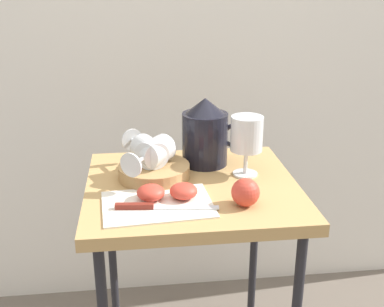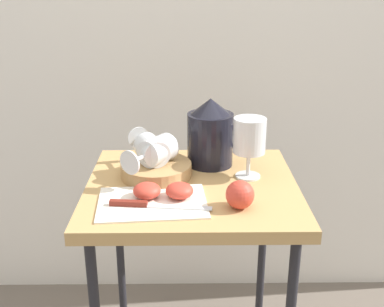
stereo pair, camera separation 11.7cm
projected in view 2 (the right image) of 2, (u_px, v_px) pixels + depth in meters
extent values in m
cube|color=tan|center=(192.00, 189.00, 1.21)|extent=(0.52, 0.48, 0.03)
cylinder|color=black|center=(121.00, 260.00, 1.51)|extent=(0.02, 0.02, 0.65)
cylinder|color=black|center=(262.00, 259.00, 1.52)|extent=(0.02, 0.02, 0.65)
cube|color=silver|center=(152.00, 203.00, 1.10)|extent=(0.26, 0.19, 0.00)
cylinder|color=#AD8451|center=(156.00, 170.00, 1.24)|extent=(0.18, 0.18, 0.03)
cylinder|color=black|center=(210.00, 139.00, 1.30)|extent=(0.12, 0.12, 0.14)
cylinder|color=#D1661E|center=(210.00, 149.00, 1.31)|extent=(0.11, 0.11, 0.08)
cone|color=black|center=(211.00, 106.00, 1.27)|extent=(0.10, 0.10, 0.04)
torus|color=black|center=(240.00, 137.00, 1.30)|extent=(0.07, 0.01, 0.07)
cylinder|color=silver|center=(248.00, 176.00, 1.24)|extent=(0.06, 0.06, 0.00)
cylinder|color=silver|center=(248.00, 164.00, 1.23)|extent=(0.01, 0.01, 0.06)
cylinder|color=silver|center=(250.00, 135.00, 1.20)|extent=(0.08, 0.08, 0.09)
cylinder|color=#D1661E|center=(249.00, 143.00, 1.21)|extent=(0.07, 0.07, 0.04)
cylinder|color=silver|center=(158.00, 150.00, 1.22)|extent=(0.11, 0.11, 0.07)
cylinder|color=silver|center=(139.00, 159.00, 1.17)|extent=(0.04, 0.05, 0.01)
cylinder|color=silver|center=(130.00, 163.00, 1.14)|extent=(0.05, 0.04, 0.06)
cylinder|color=silver|center=(152.00, 150.00, 1.23)|extent=(0.10, 0.11, 0.07)
cylinder|color=silver|center=(142.00, 141.00, 1.29)|extent=(0.03, 0.06, 0.01)
cylinder|color=silver|center=(138.00, 138.00, 1.32)|extent=(0.06, 0.03, 0.06)
ellipsoid|color=#CC3D2D|center=(147.00, 191.00, 1.11)|extent=(0.06, 0.06, 0.04)
ellipsoid|color=#CC3D2D|center=(179.00, 191.00, 1.11)|extent=(0.06, 0.06, 0.04)
sphere|color=#CC3D2D|center=(240.00, 195.00, 1.07)|extent=(0.06, 0.06, 0.06)
cube|color=silver|center=(180.00, 207.00, 1.07)|extent=(0.15, 0.03, 0.00)
cube|color=maroon|center=(128.00, 203.00, 1.08)|extent=(0.09, 0.02, 0.01)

